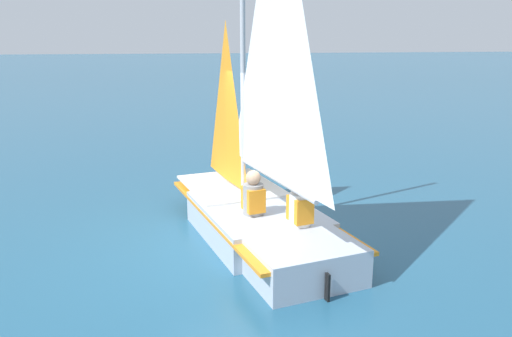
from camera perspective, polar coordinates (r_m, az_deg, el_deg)
ground_plane at (r=7.90m, az=-0.00°, el=-7.74°), size 260.00×260.00×0.00m
sailboat_main at (r=7.60m, az=0.21°, el=-2.94°), size 2.13×4.39×5.36m
sailor_helm at (r=7.34m, az=-0.32°, el=-4.32°), size 0.34×0.37×1.16m
sailor_crew at (r=6.93m, az=5.03°, el=-5.41°), size 0.34×0.37×1.16m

